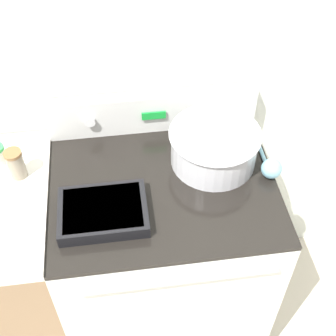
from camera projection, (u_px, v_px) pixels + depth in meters
The scene contains 7 objects.
kitchen_wall at pixel (149, 54), 1.64m from camera, with size 8.00×0.05×2.50m.
stove_range at pixel (164, 258), 1.97m from camera, with size 0.79×0.66×0.96m.
control_panel at pixel (153, 112), 1.76m from camera, with size 0.79×0.07×0.16m.
mixing_bowl at pixel (214, 145), 1.64m from camera, with size 0.32×0.32×0.14m.
casserole_dish at pixel (103, 211), 1.50m from camera, with size 0.29×0.21×0.05m.
ladle at pixel (270, 166), 1.63m from camera, with size 0.07×0.30×0.07m.
spice_jar_brown_cap at pixel (16, 164), 1.59m from camera, with size 0.06×0.06×0.11m.
Camera 1 is at (-0.13, -0.74, 2.18)m, focal length 50.00 mm.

